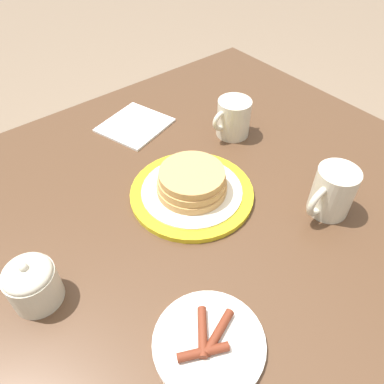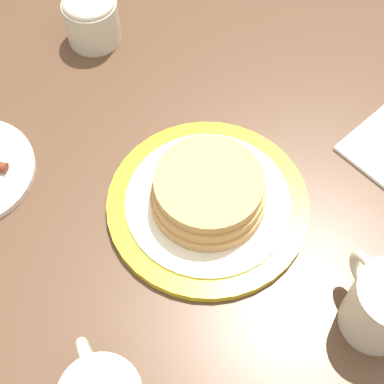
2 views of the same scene
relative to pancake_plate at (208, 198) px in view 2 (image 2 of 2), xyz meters
name	(u,v)px [view 2 (image 2 of 2)]	position (x,y,z in m)	size (l,w,h in m)	color
ground_plane	(184,374)	(-0.01, 0.05, -0.75)	(8.00, 8.00, 0.00)	#7A6651
dining_table	(179,267)	(-0.01, 0.05, -0.14)	(1.12, 1.06, 0.73)	#4C3321
pancake_plate	(208,198)	(0.00, 0.00, 0.00)	(0.26, 0.26, 0.07)	gold
sugar_bowl	(91,16)	(0.35, 0.03, 0.02)	(0.08, 0.08, 0.10)	beige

